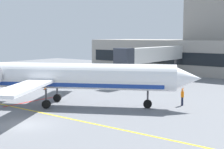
% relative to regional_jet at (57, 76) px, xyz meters
% --- Properties ---
extents(ground, '(120.00, 120.00, 0.11)m').
position_rel_regional_jet_xyz_m(ground, '(3.69, -7.12, -3.28)').
color(ground, slate).
extents(jet_bridge_west, '(2.40, 19.35, 5.81)m').
position_rel_regional_jet_xyz_m(jet_bridge_west, '(-1.37, 22.47, 1.21)').
color(jet_bridge_west, silver).
rests_on(jet_bridge_west, ground).
extents(regional_jet, '(27.64, 20.11, 8.77)m').
position_rel_regional_jet_xyz_m(regional_jet, '(0.00, 0.00, 0.00)').
color(regional_jet, white).
rests_on(regional_jet, ground).
extents(baggage_tug, '(3.47, 2.76, 2.01)m').
position_rel_regional_jet_xyz_m(baggage_tug, '(-10.82, 22.72, -2.33)').
color(baggage_tug, '#E5B20C').
rests_on(baggage_tug, ground).
extents(marshaller, '(0.34, 0.83, 1.98)m').
position_rel_regional_jet_xyz_m(marshaller, '(11.03, 8.01, -2.23)').
color(marshaller, '#191E33').
rests_on(marshaller, ground).
extents(safety_cone_alpha, '(0.47, 0.47, 0.55)m').
position_rel_regional_jet_xyz_m(safety_cone_alpha, '(-9.00, 6.08, -2.99)').
color(safety_cone_alpha, orange).
rests_on(safety_cone_alpha, ground).
extents(safety_cone_bravo, '(0.47, 0.47, 0.55)m').
position_rel_regional_jet_xyz_m(safety_cone_bravo, '(-9.27, 0.17, -2.99)').
color(safety_cone_bravo, orange).
rests_on(safety_cone_bravo, ground).
extents(safety_cone_charlie, '(0.47, 0.47, 0.55)m').
position_rel_regional_jet_xyz_m(safety_cone_charlie, '(-10.84, 3.77, -2.99)').
color(safety_cone_charlie, orange).
rests_on(safety_cone_charlie, ground).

